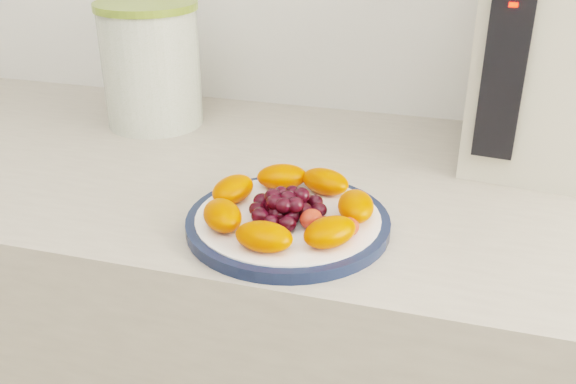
% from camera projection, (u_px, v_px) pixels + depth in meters
% --- Properties ---
extents(plate_rim, '(0.25, 0.25, 0.01)m').
position_uv_depth(plate_rim, '(288.00, 223.00, 0.79)').
color(plate_rim, '#131D39').
rests_on(plate_rim, counter).
extents(plate_face, '(0.23, 0.23, 0.02)m').
position_uv_depth(plate_face, '(288.00, 222.00, 0.79)').
color(plate_face, white).
rests_on(plate_face, counter).
extents(canister, '(0.17, 0.17, 0.20)m').
position_uv_depth(canister, '(152.00, 68.00, 1.10)').
color(canister, '#41571E').
rests_on(canister, counter).
extents(canister_lid, '(0.17, 0.17, 0.01)m').
position_uv_depth(canister_lid, '(146.00, 5.00, 1.05)').
color(canister_lid, olive).
rests_on(canister_lid, canister).
extents(appliance_body, '(0.21, 0.27, 0.31)m').
position_uv_depth(appliance_body, '(545.00, 57.00, 0.93)').
color(appliance_body, beige).
rests_on(appliance_body, counter).
extents(appliance_panel, '(0.06, 0.02, 0.23)m').
position_uv_depth(appliance_panel, '(504.00, 73.00, 0.84)').
color(appliance_panel, black).
rests_on(appliance_panel, appliance_body).
extents(appliance_led, '(0.01, 0.01, 0.01)m').
position_uv_depth(appliance_led, '(514.00, 5.00, 0.79)').
color(appliance_led, '#FF0C05').
rests_on(appliance_led, appliance_panel).
extents(fruit_plate, '(0.22, 0.21, 0.03)m').
position_uv_depth(fruit_plate, '(290.00, 206.00, 0.78)').
color(fruit_plate, '#DE3900').
rests_on(fruit_plate, plate_face).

